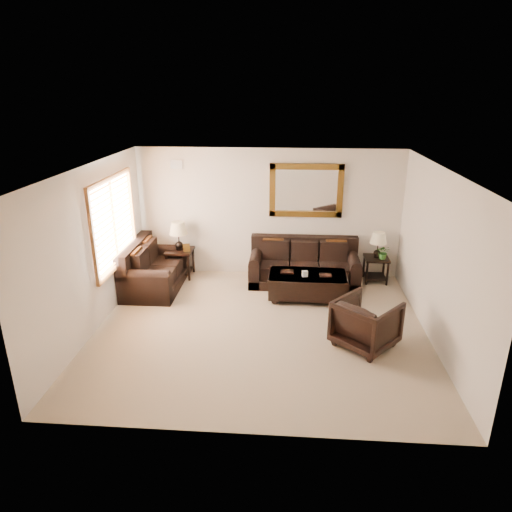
# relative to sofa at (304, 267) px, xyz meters

# --- Properties ---
(room) EXTENTS (5.51, 5.01, 2.71)m
(room) POSITION_rel_sofa_xyz_m (-0.77, -2.06, 1.02)
(room) COLOR tan
(room) RESTS_ON ground
(window) EXTENTS (0.07, 1.96, 1.66)m
(window) POSITION_rel_sofa_xyz_m (-3.47, -1.16, 1.22)
(window) COLOR white
(window) RESTS_ON room
(mirror) EXTENTS (1.50, 0.06, 1.10)m
(mirror) POSITION_rel_sofa_xyz_m (0.00, 0.41, 1.52)
(mirror) COLOR #4B340F
(mirror) RESTS_ON room
(air_vent) EXTENTS (0.25, 0.02, 0.18)m
(air_vent) POSITION_rel_sofa_xyz_m (-2.67, 0.42, 2.02)
(air_vent) COLOR #999999
(air_vent) RESTS_ON room
(sofa) EXTENTS (2.23, 0.96, 0.91)m
(sofa) POSITION_rel_sofa_xyz_m (0.00, 0.00, 0.00)
(sofa) COLOR black
(sofa) RESTS_ON room
(loveseat) EXTENTS (1.01, 1.69, 0.95)m
(loveseat) POSITION_rel_sofa_xyz_m (-3.06, -0.52, 0.02)
(loveseat) COLOR black
(loveseat) RESTS_ON room
(end_table_left) EXTENTS (0.55, 0.55, 1.21)m
(end_table_left) POSITION_rel_sofa_xyz_m (-2.64, 0.12, 0.46)
(end_table_left) COLOR black
(end_table_left) RESTS_ON room
(end_table_right) EXTENTS (0.49, 0.49, 1.07)m
(end_table_right) POSITION_rel_sofa_xyz_m (1.50, 0.16, 0.37)
(end_table_right) COLOR black
(end_table_right) RESTS_ON room
(coffee_table) EXTENTS (1.49, 0.82, 0.62)m
(coffee_table) POSITION_rel_sofa_xyz_m (0.05, -0.80, -0.02)
(coffee_table) COLOR black
(coffee_table) RESTS_ON room
(armchair) EXTENTS (1.15, 1.14, 0.86)m
(armchair) POSITION_rel_sofa_xyz_m (0.90, -2.46, 0.10)
(armchair) COLOR black
(armchair) RESTS_ON floor
(potted_plant) EXTENTS (0.33, 0.35, 0.23)m
(potted_plant) POSITION_rel_sofa_xyz_m (1.60, 0.07, 0.32)
(potted_plant) COLOR #295B1F
(potted_plant) RESTS_ON end_table_right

